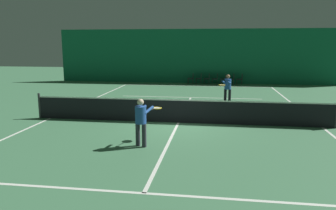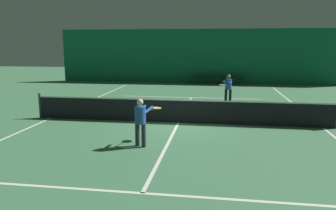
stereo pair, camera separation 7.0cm
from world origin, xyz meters
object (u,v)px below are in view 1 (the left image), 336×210
(player_near, at_px, (142,119))
(courtside_chair_6, at_px, (240,78))
(courtside_chair_0, at_px, (192,78))
(courtside_chair_3, at_px, (216,78))
(courtside_chair_4, at_px, (224,78))
(courtside_chair_5, at_px, (232,78))
(tennis_net, at_px, (178,110))
(courtside_chair_2, at_px, (208,78))
(courtside_chair_1, at_px, (200,78))
(player_far, at_px, (227,87))

(player_near, distance_m, courtside_chair_6, 16.95)
(player_near, height_order, courtside_chair_0, player_near)
(courtside_chair_0, height_order, courtside_chair_6, same)
(player_near, relative_size, courtside_chair_3, 1.77)
(courtside_chair_6, bearing_deg, courtside_chair_4, -90.00)
(courtside_chair_3, bearing_deg, courtside_chair_5, 90.00)
(courtside_chair_4, height_order, courtside_chair_5, same)
(player_near, xyz_separation_m, courtside_chair_3, (2.20, 16.44, -0.38))
(tennis_net, bearing_deg, courtside_chair_5, 78.47)
(player_near, xyz_separation_m, courtside_chair_5, (3.47, 16.44, -0.38))
(courtside_chair_2, height_order, courtside_chair_3, same)
(tennis_net, relative_size, courtside_chair_1, 14.29)
(player_far, xyz_separation_m, courtside_chair_2, (-1.27, 8.48, -0.41))
(courtside_chair_0, xyz_separation_m, courtside_chair_4, (2.54, 0.00, 0.00))
(player_near, relative_size, player_far, 0.97)
(player_near, distance_m, courtside_chair_4, 16.69)
(courtside_chair_0, relative_size, courtside_chair_5, 1.00)
(courtside_chair_4, bearing_deg, courtside_chair_3, -90.00)
(courtside_chair_4, distance_m, courtside_chair_5, 0.64)
(courtside_chair_0, height_order, courtside_chair_2, same)
(courtside_chair_3, height_order, courtside_chair_4, same)
(courtside_chair_0, distance_m, courtside_chair_1, 0.64)
(player_far, bearing_deg, courtside_chair_2, -151.53)
(courtside_chair_3, xyz_separation_m, courtside_chair_4, (0.64, 0.00, 0.00))
(courtside_chair_5, distance_m, courtside_chair_6, 0.64)
(courtside_chair_2, height_order, courtside_chair_5, same)
(player_far, bearing_deg, courtside_chair_1, -147.38)
(courtside_chair_1, bearing_deg, player_near, -3.25)
(courtside_chair_0, bearing_deg, courtside_chair_1, 90.00)
(player_far, distance_m, courtside_chair_2, 8.58)
(tennis_net, height_order, courtside_chair_4, tennis_net)
(courtside_chair_5, height_order, courtside_chair_6, same)
(tennis_net, distance_m, courtside_chair_5, 13.52)
(courtside_chair_4, bearing_deg, courtside_chair_1, -90.00)
(courtside_chair_0, xyz_separation_m, courtside_chair_5, (3.18, 0.00, 0.00))
(player_far, bearing_deg, player_near, 0.38)
(courtside_chair_0, xyz_separation_m, courtside_chair_2, (1.27, 0.00, 0.00))
(courtside_chair_2, bearing_deg, courtside_chair_4, 90.00)
(tennis_net, distance_m, courtside_chair_2, 13.27)
(player_near, distance_m, courtside_chair_0, 16.45)
(courtside_chair_0, xyz_separation_m, courtside_chair_6, (3.81, 0.00, 0.00))
(player_near, distance_m, courtside_chair_2, 16.52)
(courtside_chair_0, distance_m, courtside_chair_5, 3.18)
(player_near, relative_size, courtside_chair_0, 1.77)
(tennis_net, relative_size, courtside_chair_0, 14.29)
(courtside_chair_0, bearing_deg, courtside_chair_3, 90.00)
(courtside_chair_1, xyz_separation_m, courtside_chair_3, (1.27, 0.00, 0.00))
(player_near, height_order, courtside_chair_3, player_near)
(courtside_chair_4, bearing_deg, courtside_chair_6, 90.00)
(courtside_chair_0, height_order, courtside_chair_4, same)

